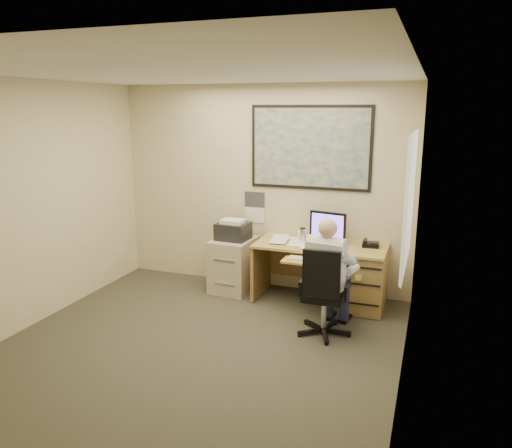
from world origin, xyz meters
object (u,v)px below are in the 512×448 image
(filing_cabinet, at_px, (234,260))
(office_chair, at_px, (323,310))
(desk, at_px, (347,271))
(person, at_px, (326,277))

(filing_cabinet, relative_size, office_chair, 0.98)
(desk, bearing_deg, office_chair, -95.48)
(office_chair, xyz_separation_m, person, (0.00, 0.08, 0.34))
(desk, distance_m, person, 0.90)
(filing_cabinet, relative_size, person, 0.77)
(person, bearing_deg, desk, 94.16)
(desk, relative_size, person, 1.26)
(desk, distance_m, filing_cabinet, 1.51)
(filing_cabinet, height_order, office_chair, office_chair)
(desk, height_order, filing_cabinet, desk)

